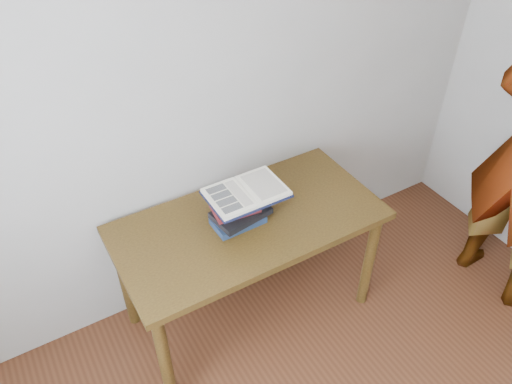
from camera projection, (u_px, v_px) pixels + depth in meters
desk at (249, 234)px, 2.53m from camera, size 1.33×0.67×0.71m
book_stack at (238, 212)px, 2.40m from camera, size 0.29×0.21×0.15m
open_book at (246, 192)px, 2.37m from camera, size 0.38×0.26×0.03m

